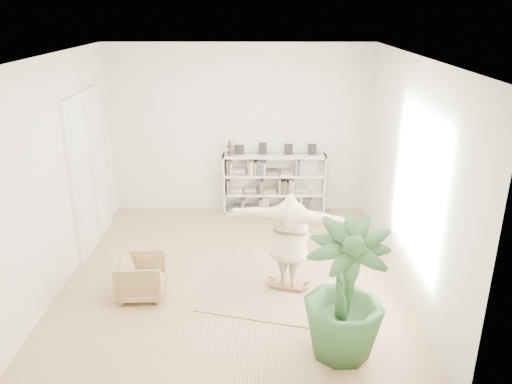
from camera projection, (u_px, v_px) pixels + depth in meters
floor at (234, 276)px, 8.40m from camera, size 6.00×6.00×0.00m
room_shell at (238, 46)px, 9.92m from camera, size 6.00×6.00×6.00m
doors at (89, 173)px, 9.14m from camera, size 0.09×1.78×2.92m
bookshelf at (274, 184)px, 10.81m from camera, size 2.20×0.35×1.64m
armchair at (141, 277)px, 7.74m from camera, size 0.76×0.74×0.65m
rug at (288, 288)px, 8.05m from camera, size 2.91×2.54×0.02m
rocker_board at (289, 285)px, 8.03m from camera, size 0.53×0.39×0.10m
person at (290, 238)px, 7.73m from camera, size 1.99×0.97×1.56m
houseplant at (345, 291)px, 6.24m from camera, size 1.23×1.23×1.85m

